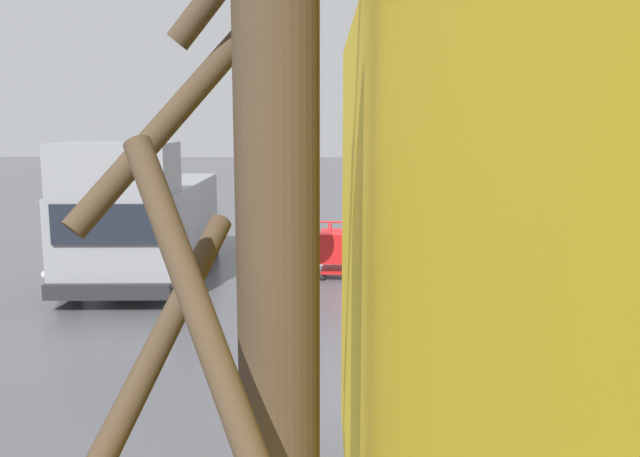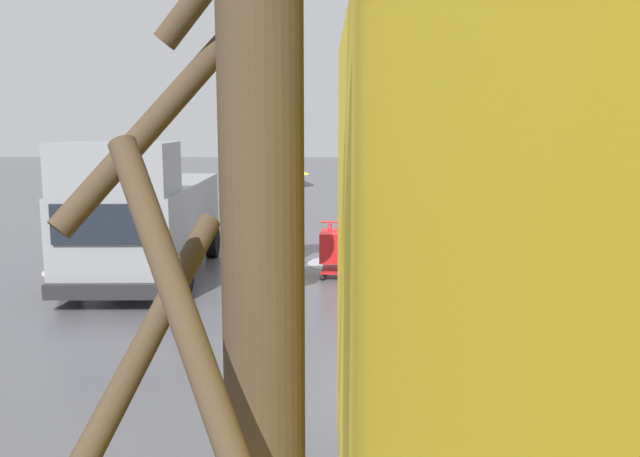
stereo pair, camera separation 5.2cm
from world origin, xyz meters
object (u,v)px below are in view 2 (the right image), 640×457
at_px(cargo_van_parked_right, 144,216).
at_px(pedestrian_pink_side, 281,204).
at_px(bare_tree_far, 261,440).
at_px(shopping_cart_vendor, 334,248).
at_px(pedestrian_black_side, 282,190).
at_px(hand_dolly_boxes, 279,252).

bearing_deg(cargo_van_parked_right, pedestrian_pink_side, 153.00).
bearing_deg(bare_tree_far, cargo_van_parked_right, -71.84).
bearing_deg(shopping_cart_vendor, pedestrian_black_side, -44.24).
height_order(shopping_cart_vendor, hand_dolly_boxes, hand_dolly_boxes).
bearing_deg(pedestrian_pink_side, shopping_cart_vendor, -121.81).
bearing_deg(shopping_cart_vendor, pedestrian_pink_side, 58.19).
bearing_deg(cargo_van_parked_right, hand_dolly_boxes, -177.65).
distance_m(hand_dolly_boxes, pedestrian_pink_side, 1.86).
relative_size(cargo_van_parked_right, pedestrian_pink_side, 2.52).
bearing_deg(pedestrian_pink_side, bare_tree_far, 94.33).
distance_m(pedestrian_pink_side, pedestrian_black_side, 2.48).
distance_m(shopping_cart_vendor, pedestrian_black_side, 1.81).
xyz_separation_m(pedestrian_black_side, bare_tree_far, (-0.87, 11.44, 0.39)).
xyz_separation_m(hand_dolly_boxes, bare_tree_far, (-0.85, 10.46, 1.49)).
height_order(cargo_van_parked_right, pedestrian_black_side, cargo_van_parked_right).
bearing_deg(cargo_van_parked_right, pedestrian_black_side, -156.63).
height_order(shopping_cart_vendor, pedestrian_pink_side, pedestrian_pink_side).
bearing_deg(hand_dolly_boxes, cargo_van_parked_right, 2.35).
bearing_deg(bare_tree_far, hand_dolly_boxes, -85.35).
bearing_deg(bare_tree_far, shopping_cart_vendor, -91.12).
bearing_deg(hand_dolly_boxes, pedestrian_pink_side, 96.59).
bearing_deg(pedestrian_black_side, bare_tree_far, 94.37).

